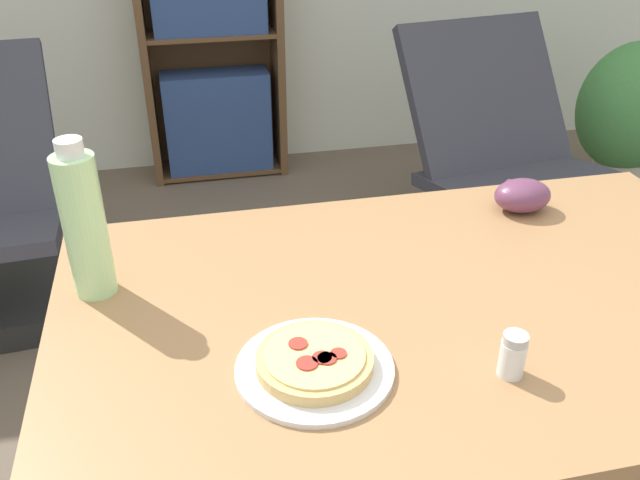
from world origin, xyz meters
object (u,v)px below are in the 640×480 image
at_px(drink_bottle, 84,224).
at_px(salt_shaker, 513,355).
at_px(potted_plant_floor, 632,112).
at_px(pizza_on_plate, 315,364).
at_px(bookshelf, 212,46).
at_px(grape_bunch, 522,195).
at_px(lounge_chair_far, 499,184).

xyz_separation_m(drink_bottle, salt_shaker, (0.64, -0.37, -0.10)).
relative_size(salt_shaker, potted_plant_floor, 0.10).
xyz_separation_m(pizza_on_plate, potted_plant_floor, (1.94, 1.89, -0.39)).
xyz_separation_m(pizza_on_plate, drink_bottle, (-0.35, 0.30, 0.13)).
bearing_deg(bookshelf, drink_bottle, -99.60).
height_order(grape_bunch, lounge_chair_far, lounge_chair_far).
bearing_deg(lounge_chair_far, grape_bunch, -125.14).
height_order(pizza_on_plate, salt_shaker, salt_shaker).
distance_m(drink_bottle, potted_plant_floor, 2.83).
relative_size(pizza_on_plate, lounge_chair_far, 0.28).
relative_size(pizza_on_plate, potted_plant_floor, 0.35).
xyz_separation_m(lounge_chair_far, potted_plant_floor, (0.86, 0.40, 0.10)).
distance_m(lounge_chair_far, potted_plant_floor, 0.95).
relative_size(grape_bunch, potted_plant_floor, 0.18).
distance_m(drink_bottle, salt_shaker, 0.75).
bearing_deg(lounge_chair_far, salt_shaker, -125.91).
bearing_deg(potted_plant_floor, salt_shaker, -129.96).
bearing_deg(grape_bunch, pizza_on_plate, -142.61).
height_order(drink_bottle, lounge_chair_far, drink_bottle).
distance_m(pizza_on_plate, lounge_chair_far, 1.91).
bearing_deg(pizza_on_plate, salt_shaker, -13.51).
relative_size(pizza_on_plate, bookshelf, 0.18).
relative_size(drink_bottle, salt_shaker, 3.93).
bearing_deg(potted_plant_floor, grape_bunch, -133.26).
xyz_separation_m(pizza_on_plate, salt_shaker, (0.29, -0.07, 0.02)).
height_order(grape_bunch, drink_bottle, drink_bottle).
relative_size(bookshelf, potted_plant_floor, 1.96).
bearing_deg(pizza_on_plate, potted_plant_floor, 44.28).
distance_m(salt_shaker, potted_plant_floor, 2.59).
height_order(pizza_on_plate, grape_bunch, grape_bunch).
xyz_separation_m(grape_bunch, lounge_chair_far, (0.51, 1.06, -0.52)).
bearing_deg(bookshelf, grape_bunch, -75.43).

